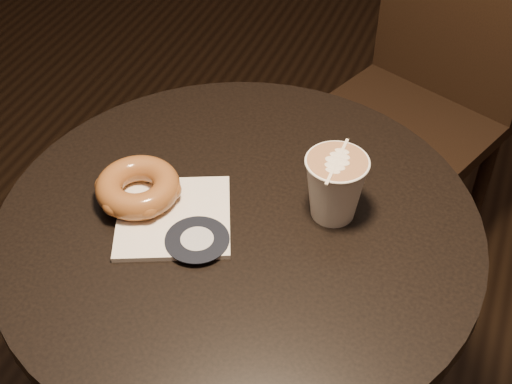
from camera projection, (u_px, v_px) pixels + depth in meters
cafe_table at (241, 307)px, 1.16m from camera, size 0.70×0.70×0.75m
chair at (428, 74)px, 1.65m from camera, size 0.51×0.51×0.99m
pastry_bag at (174, 217)px, 1.02m from camera, size 0.21×0.21×0.01m
doughnut at (138, 187)px, 1.03m from camera, size 0.12×0.12×0.04m
latte_cup at (335, 188)px, 1.00m from camera, size 0.09×0.09×0.10m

